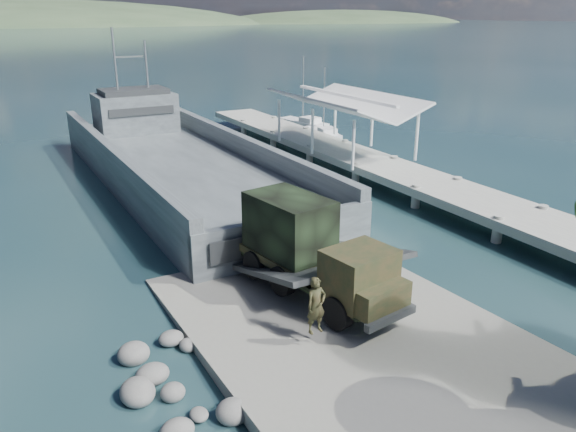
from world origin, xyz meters
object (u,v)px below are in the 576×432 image
object	(u,v)px
pier	(352,148)
soldier	(316,316)
military_truck	(311,249)
sailboat_far	(304,124)
sailboat_near	(324,134)
landing_craft	(179,171)

from	to	relation	value
pier	soldier	distance (m)	23.73
military_truck	sailboat_far	size ratio (longest dim) A/B	1.11
sailboat_near	sailboat_far	bearing A→B (deg)	92.02
landing_craft	sailboat_far	xyz separation A→B (m)	(16.79, 12.38, -0.48)
pier	sailboat_far	size ratio (longest dim) A/B	6.23
soldier	sailboat_near	xyz separation A→B (m)	(18.54, 28.87, -1.12)
sailboat_near	military_truck	bearing A→B (deg)	-112.33
soldier	sailboat_near	bearing A→B (deg)	53.92
landing_craft	military_truck	bearing A→B (deg)	-92.93
pier	landing_craft	distance (m)	12.31
pier	soldier	bearing A→B (deg)	-127.72
military_truck	sailboat_near	size ratio (longest dim) A/B	1.22
soldier	sailboat_far	bearing A→B (deg)	56.88
pier	military_truck	bearing A→B (deg)	-129.42
soldier	landing_craft	bearing A→B (deg)	79.93
sailboat_near	pier	bearing A→B (deg)	-100.80
military_truck	soldier	bearing A→B (deg)	-127.29
soldier	sailboat_far	xyz separation A→B (m)	(19.30, 33.78, -1.09)
pier	landing_craft	xyz separation A→B (m)	(-12.00, 2.63, -0.74)
military_truck	sailboat_far	distance (m)	35.34
military_truck	soldier	distance (m)	3.70
landing_craft	sailboat_far	size ratio (longest dim) A/B	5.01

